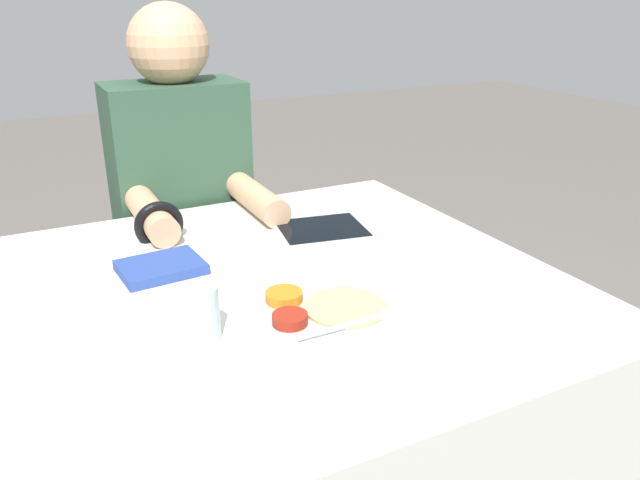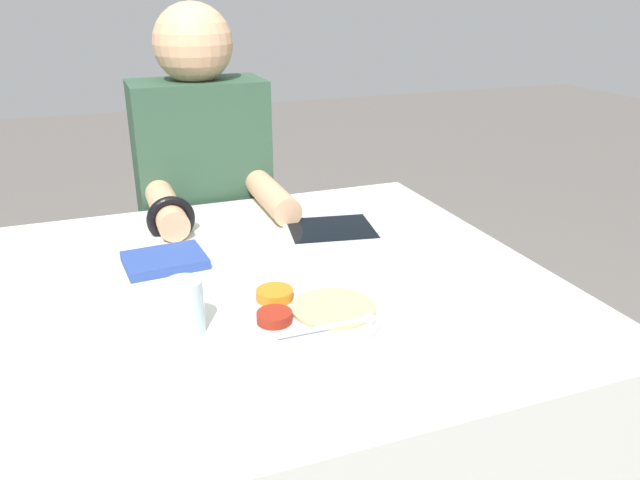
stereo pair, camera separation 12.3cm
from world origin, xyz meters
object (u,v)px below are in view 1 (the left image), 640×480
(red_notebook, at_px, (161,268))
(tablet_device, at_px, (322,230))
(person_diner, at_px, (186,241))
(thali_tray, at_px, (318,312))
(drinking_glass, at_px, (201,313))

(red_notebook, height_order, tablet_device, red_notebook)
(tablet_device, xyz_separation_m, person_diner, (-0.21, 0.42, -0.14))
(thali_tray, xyz_separation_m, person_diner, (-0.03, 0.77, -0.14))
(thali_tray, distance_m, drinking_glass, 0.20)
(tablet_device, height_order, person_diner, person_diner)
(drinking_glass, bearing_deg, thali_tray, -5.36)
(red_notebook, xyz_separation_m, person_diner, (0.17, 0.47, -0.14))
(thali_tray, xyz_separation_m, tablet_device, (0.19, 0.35, -0.00))
(person_diner, bearing_deg, drinking_glass, -102.92)
(red_notebook, relative_size, tablet_device, 0.69)
(person_diner, distance_m, drinking_glass, 0.79)
(person_diner, bearing_deg, thali_tray, -88.06)
(red_notebook, distance_m, drinking_glass, 0.29)
(person_diner, bearing_deg, tablet_device, -62.81)
(thali_tray, bearing_deg, tablet_device, 62.04)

